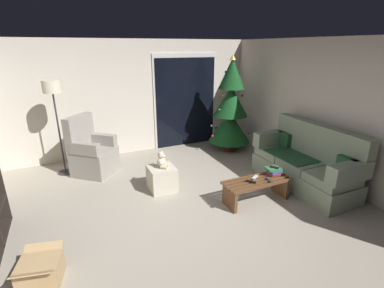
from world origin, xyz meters
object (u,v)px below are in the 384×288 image
at_px(book_stack, 274,171).
at_px(teddy_bear_cream, 162,161).
at_px(remote_black, 251,182).
at_px(cardboard_box_open_near_shelf, 40,271).
at_px(remote_white, 255,177).
at_px(coffee_table, 257,187).
at_px(floor_lamp, 53,96).
at_px(cell_phone, 274,167).
at_px(ottoman, 162,178).
at_px(christmas_tree, 230,110).
at_px(couch, 306,164).
at_px(remote_graphite, 269,180).
at_px(armchair, 92,153).

xyz_separation_m(book_stack, teddy_bear_cream, (-1.59, 0.94, 0.10)).
xyz_separation_m(remote_black, cardboard_box_open_near_shelf, (-2.90, -0.37, -0.25)).
bearing_deg(teddy_bear_cream, remote_white, -36.54).
height_order(coffee_table, floor_lamp, floor_lamp).
distance_m(coffee_table, cardboard_box_open_near_shelf, 3.07).
bearing_deg(book_stack, cell_phone, 51.94).
bearing_deg(ottoman, christmas_tree, 29.89).
xyz_separation_m(remote_black, book_stack, (0.51, 0.08, 0.05)).
relative_size(ottoman, cardboard_box_open_near_shelf, 0.77).
bearing_deg(cardboard_box_open_near_shelf, couch, 6.93).
height_order(christmas_tree, teddy_bear_cream, christmas_tree).
height_order(coffee_table, cell_phone, cell_phone).
bearing_deg(remote_graphite, cell_phone, -134.32).
bearing_deg(christmas_tree, remote_black, -114.09).
bearing_deg(armchair, cell_phone, -39.20).
height_order(christmas_tree, cardboard_box_open_near_shelf, christmas_tree).
height_order(armchair, teddy_bear_cream, armchair).
bearing_deg(teddy_bear_cream, floor_lamp, 136.84).
relative_size(cell_phone, cardboard_box_open_near_shelf, 0.25).
height_order(remote_graphite, floor_lamp, floor_lamp).
xyz_separation_m(couch, cell_phone, (-0.75, -0.05, 0.09)).
relative_size(remote_white, ottoman, 0.35).
xyz_separation_m(remote_black, cell_phone, (0.52, 0.09, 0.11)).
xyz_separation_m(cell_phone, ottoman, (-1.61, 0.93, -0.28)).
bearing_deg(couch, floor_lamp, 149.29).
bearing_deg(teddy_bear_cream, cardboard_box_open_near_shelf, -142.71).
bearing_deg(armchair, remote_white, -43.41).
relative_size(remote_black, armchair, 0.14).
bearing_deg(christmas_tree, remote_white, -111.67).
relative_size(remote_graphite, ottoman, 0.35).
bearing_deg(teddy_bear_cream, remote_graphite, -38.26).
height_order(remote_white, book_stack, book_stack).
bearing_deg(ottoman, remote_black, -43.12).
distance_m(ottoman, teddy_bear_cream, 0.33).
bearing_deg(ottoman, teddy_bear_cream, -39.10).
xyz_separation_m(remote_black, floor_lamp, (-2.60, 2.44, 1.12)).
bearing_deg(remote_black, cardboard_box_open_near_shelf, -29.18).
relative_size(couch, book_stack, 7.26).
bearing_deg(christmas_tree, cell_phone, -102.59).
height_order(coffee_table, book_stack, book_stack).
relative_size(couch, coffee_table, 1.77).
relative_size(christmas_tree, cardboard_box_open_near_shelf, 3.84).
bearing_deg(coffee_table, christmas_tree, 68.71).
distance_m(floor_lamp, cardboard_box_open_near_shelf, 3.14).
bearing_deg(floor_lamp, ottoman, -43.18).
bearing_deg(coffee_table, floor_lamp, 138.59).
height_order(couch, remote_white, couch).
distance_m(couch, book_stack, 0.76).
height_order(remote_graphite, armchair, armchair).
distance_m(remote_black, christmas_tree, 2.51).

